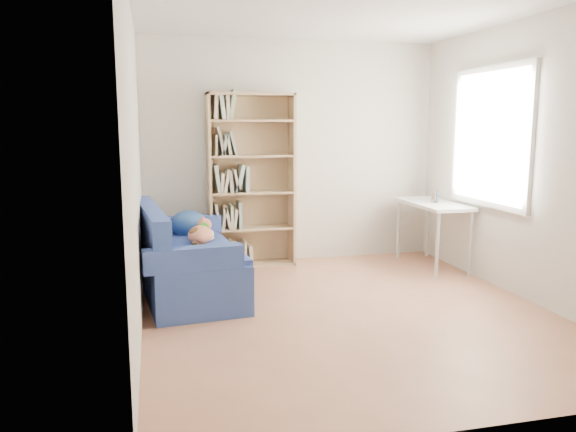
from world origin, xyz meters
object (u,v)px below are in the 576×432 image
object	(u,v)px
bookshelf	(251,188)
pen_cup	(435,198)
desk	(433,210)
sofa	(184,259)

from	to	relation	value
bookshelf	pen_cup	size ratio (longest dim) A/B	13.03
pen_cup	desk	bearing A→B (deg)	85.02
bookshelf	pen_cup	world-z (taller)	bookshelf
bookshelf	pen_cup	bearing A→B (deg)	-16.36
sofa	pen_cup	distance (m)	2.89
sofa	pen_cup	world-z (taller)	pen_cup
pen_cup	sofa	bearing A→B (deg)	-173.11
bookshelf	pen_cup	distance (m)	2.09
desk	pen_cup	distance (m)	0.15
sofa	desk	size ratio (longest dim) A/B	1.71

